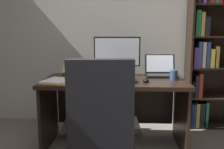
{
  "coord_description": "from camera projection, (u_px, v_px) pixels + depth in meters",
  "views": [
    {
      "loc": [
        -0.07,
        -1.37,
        1.28
      ],
      "look_at": [
        -0.18,
        1.3,
        0.81
      ],
      "focal_mm": 41.59,
      "sensor_mm": 36.0,
      "label": 1
    }
  ],
  "objects": [
    {
      "name": "pen",
      "position": [
        94.0,
        77.0,
        2.81
      ],
      "size": [
        0.14,
        0.04,
        0.01
      ],
      "primitive_type": "cylinder",
      "rotation": [
        0.0,
        1.57,
        0.25
      ],
      "color": "black",
      "rests_on": "notepad"
    },
    {
      "name": "desk",
      "position": [
        114.0,
        97.0,
        2.88
      ],
      "size": [
        1.52,
        0.73,
        0.75
      ],
      "color": "black",
      "rests_on": "ground"
    },
    {
      "name": "keyboard",
      "position": [
        116.0,
        81.0,
        2.64
      ],
      "size": [
        0.42,
        0.15,
        0.02
      ],
      "primitive_type": "cube",
      "color": "black",
      "rests_on": "desk"
    },
    {
      "name": "wall_back",
      "position": [
        128.0,
        20.0,
        3.53
      ],
      "size": [
        5.14,
        0.12,
        2.81
      ],
      "primitive_type": "cube",
      "color": "beige",
      "rests_on": "ground"
    },
    {
      "name": "computer_mouse",
      "position": [
        146.0,
        80.0,
        2.62
      ],
      "size": [
        0.06,
        0.1,
        0.04
      ],
      "primitive_type": "ellipsoid",
      "color": "black",
      "rests_on": "desk"
    },
    {
      "name": "notepad",
      "position": [
        93.0,
        78.0,
        2.81
      ],
      "size": [
        0.18,
        0.23,
        0.01
      ],
      "primitive_type": "cube",
      "rotation": [
        0.0,
        0.0,
        0.17
      ],
      "color": "white",
      "rests_on": "desk"
    },
    {
      "name": "open_binder",
      "position": [
        67.0,
        81.0,
        2.61
      ],
      "size": [
        0.55,
        0.43,
        0.02
      ],
      "rotation": [
        0.0,
        0.0,
        -0.25
      ],
      "color": "orange",
      "rests_on": "desk"
    },
    {
      "name": "reading_stand_with_book",
      "position": [
        76.0,
        68.0,
        3.06
      ],
      "size": [
        0.31,
        0.24,
        0.15
      ],
      "color": "black",
      "rests_on": "desk"
    },
    {
      "name": "monitor",
      "position": [
        117.0,
        56.0,
        2.97
      ],
      "size": [
        0.53,
        0.16,
        0.45
      ],
      "color": "black",
      "rests_on": "desk"
    },
    {
      "name": "bookshelf",
      "position": [
        211.0,
        53.0,
        3.34
      ],
      "size": [
        0.77,
        0.31,
        1.98
      ],
      "color": "black",
      "rests_on": "ground"
    },
    {
      "name": "office_chair",
      "position": [
        101.0,
        138.0,
        2.0
      ],
      "size": [
        0.63,
        0.6,
        1.08
      ],
      "rotation": [
        0.0,
        0.0,
        0.06
      ],
      "color": "black",
      "rests_on": "ground"
    },
    {
      "name": "laptop",
      "position": [
        161.0,
        71.0,
        2.98
      ],
      "size": [
        0.35,
        0.31,
        0.24
      ],
      "color": "black",
      "rests_on": "desk"
    },
    {
      "name": "coffee_mug",
      "position": [
        174.0,
        75.0,
        2.74
      ],
      "size": [
        0.08,
        0.08,
        0.11
      ],
      "primitive_type": "cylinder",
      "color": "#334C7A",
      "rests_on": "desk"
    }
  ]
}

